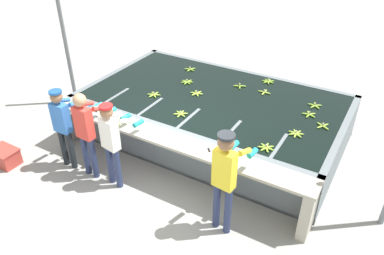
% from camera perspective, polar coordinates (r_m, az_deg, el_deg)
% --- Properties ---
extents(ground_plane, '(80.00, 80.00, 0.00)m').
position_cam_1_polar(ground_plane, '(6.78, -4.74, -8.88)').
color(ground_plane, '#999993').
rests_on(ground_plane, ground).
extents(wash_tank, '(5.20, 3.06, 0.92)m').
position_cam_1_polar(wash_tank, '(7.88, 3.24, 1.77)').
color(wash_tank, slate).
rests_on(wash_tank, ground).
extents(work_ledge, '(5.20, 0.45, 0.92)m').
position_cam_1_polar(work_ledge, '(6.51, -3.87, -3.33)').
color(work_ledge, '#A8A393').
rests_on(work_ledge, ground).
extents(worker_0, '(0.41, 0.71, 1.60)m').
position_cam_1_polar(worker_0, '(7.08, -19.02, 0.83)').
color(worker_0, '#1E2328').
rests_on(worker_0, ground).
extents(worker_1, '(0.43, 0.72, 1.67)m').
position_cam_1_polar(worker_1, '(6.70, -15.82, -0.05)').
color(worker_1, navy).
rests_on(worker_1, ground).
extents(worker_2, '(0.48, 0.74, 1.61)m').
position_cam_1_polar(worker_2, '(6.38, -12.12, -1.59)').
color(worker_2, navy).
rests_on(worker_2, ground).
extents(worker_3, '(0.46, 0.74, 1.75)m').
position_cam_1_polar(worker_3, '(5.35, 5.10, -6.98)').
color(worker_3, navy).
rests_on(worker_3, ground).
extents(banana_bunch_floating_0, '(0.28, 0.28, 0.08)m').
position_cam_1_polar(banana_bunch_floating_0, '(8.22, -0.77, 6.98)').
color(banana_bunch_floating_0, '#7FAD33').
rests_on(banana_bunch_floating_0, wash_tank).
extents(banana_bunch_floating_1, '(0.27, 0.28, 0.08)m').
position_cam_1_polar(banana_bunch_floating_1, '(7.65, 18.21, 3.20)').
color(banana_bunch_floating_1, '#8CB738').
rests_on(banana_bunch_floating_1, wash_tank).
extents(banana_bunch_floating_2, '(0.28, 0.28, 0.08)m').
position_cam_1_polar(banana_bunch_floating_2, '(6.66, 15.55, -0.89)').
color(banana_bunch_floating_2, '#93BC3D').
rests_on(banana_bunch_floating_2, wash_tank).
extents(banana_bunch_floating_3, '(0.28, 0.27, 0.08)m').
position_cam_1_polar(banana_bunch_floating_3, '(7.31, 17.43, 1.92)').
color(banana_bunch_floating_3, '#8CB738').
rests_on(banana_bunch_floating_3, wash_tank).
extents(banana_bunch_floating_4, '(0.28, 0.28, 0.08)m').
position_cam_1_polar(banana_bunch_floating_4, '(7.91, 10.96, 5.31)').
color(banana_bunch_floating_4, '#9EC642').
rests_on(banana_bunch_floating_4, wash_tank).
extents(banana_bunch_floating_5, '(0.28, 0.27, 0.08)m').
position_cam_1_polar(banana_bunch_floating_5, '(8.84, -0.30, 8.87)').
color(banana_bunch_floating_5, '#7FAD33').
rests_on(banana_bunch_floating_5, wash_tank).
extents(banana_bunch_floating_6, '(0.26, 0.26, 0.08)m').
position_cam_1_polar(banana_bunch_floating_6, '(7.02, 19.30, 0.22)').
color(banana_bunch_floating_6, '#93BC3D').
rests_on(banana_bunch_floating_6, wash_tank).
extents(banana_bunch_floating_7, '(0.27, 0.28, 0.08)m').
position_cam_1_polar(banana_bunch_floating_7, '(6.99, -1.75, 2.11)').
color(banana_bunch_floating_7, '#93BC3D').
rests_on(banana_bunch_floating_7, wash_tank).
extents(banana_bunch_floating_8, '(0.28, 0.28, 0.08)m').
position_cam_1_polar(banana_bunch_floating_8, '(6.19, 11.23, -3.01)').
color(banana_bunch_floating_8, '#8CB738').
rests_on(banana_bunch_floating_8, wash_tank).
extents(banana_bunch_floating_9, '(0.27, 0.27, 0.08)m').
position_cam_1_polar(banana_bunch_floating_9, '(8.10, 7.26, 6.31)').
color(banana_bunch_floating_9, '#7FAD33').
rests_on(banana_bunch_floating_9, wash_tank).
extents(banana_bunch_floating_10, '(0.28, 0.27, 0.08)m').
position_cam_1_polar(banana_bunch_floating_10, '(8.41, 11.52, 6.91)').
color(banana_bunch_floating_10, '#7FAD33').
rests_on(banana_bunch_floating_10, wash_tank).
extents(banana_bunch_floating_11, '(0.27, 0.28, 0.08)m').
position_cam_1_polar(banana_bunch_floating_11, '(7.72, -5.85, 5.01)').
color(banana_bunch_floating_11, '#93BC3D').
rests_on(banana_bunch_floating_11, wash_tank).
extents(banana_bunch_floating_12, '(0.28, 0.28, 0.08)m').
position_cam_1_polar(banana_bunch_floating_12, '(7.73, 0.71, 5.24)').
color(banana_bunch_floating_12, '#9EC642').
rests_on(banana_bunch_floating_12, wash_tank).
extents(banana_bunch_ledge_0, '(0.25, 0.25, 0.08)m').
position_cam_1_polar(banana_bunch_ledge_0, '(6.84, -11.07, 0.74)').
color(banana_bunch_ledge_0, '#93BC3D').
rests_on(banana_bunch_ledge_0, work_ledge).
extents(knife_0, '(0.26, 0.28, 0.02)m').
position_cam_1_polar(knife_0, '(5.98, 2.78, -3.80)').
color(knife_0, silver).
rests_on(knife_0, work_ledge).
extents(knife_1, '(0.24, 0.30, 0.02)m').
position_cam_1_polar(knife_1, '(7.27, -14.41, 2.24)').
color(knife_1, silver).
rests_on(knife_1, work_ledge).
extents(crate, '(0.55, 0.39, 0.32)m').
position_cam_1_polar(crate, '(8.02, -26.63, -3.96)').
color(crate, '#B73D33').
rests_on(crate, ground).
extents(support_post_left, '(0.09, 0.09, 3.20)m').
position_cam_1_polar(support_post_left, '(9.20, -18.80, 12.57)').
color(support_post_left, slate).
rests_on(support_post_left, ground).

